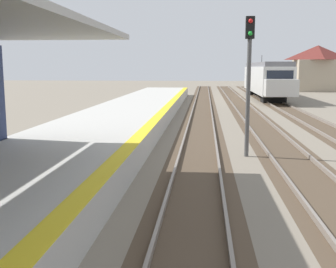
% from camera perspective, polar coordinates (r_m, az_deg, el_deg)
% --- Properties ---
extents(station_platform, '(5.00, 80.00, 0.91)m').
position_cam_1_polar(station_platform, '(12.94, -16.07, -4.37)').
color(station_platform, '#B7B5AD').
rests_on(station_platform, ground).
extents(track_pair_nearest_platform, '(2.34, 120.00, 0.16)m').
position_cam_1_polar(track_pair_nearest_platform, '(16.08, 4.14, -2.91)').
color(track_pair_nearest_platform, '#4C3D2D').
rests_on(track_pair_nearest_platform, ground).
extents(track_pair_middle, '(2.34, 120.00, 0.16)m').
position_cam_1_polar(track_pair_middle, '(16.39, 16.13, -3.02)').
color(track_pair_middle, '#4C3D2D').
rests_on(track_pair_middle, ground).
extents(approaching_train, '(2.93, 19.60, 4.76)m').
position_cam_1_polar(approaching_train, '(47.36, 13.12, 7.36)').
color(approaching_train, silver).
rests_on(approaching_train, ground).
extents(rail_signal_post, '(0.32, 0.34, 5.20)m').
position_cam_1_polar(rail_signal_post, '(16.04, 10.88, 8.24)').
color(rail_signal_post, '#4C4C4C').
rests_on(rail_signal_post, ground).
extents(distant_trackside_house, '(6.60, 5.28, 6.40)m').
position_cam_1_polar(distant_trackside_house, '(63.67, 19.53, 8.49)').
color(distant_trackside_house, tan).
rests_on(distant_trackside_house, ground).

